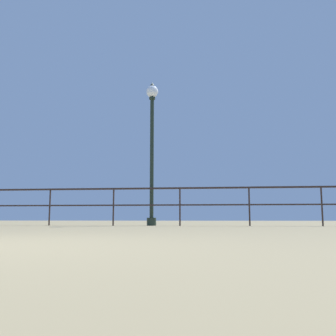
{
  "coord_description": "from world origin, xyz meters",
  "views": [
    {
      "loc": [
        1.88,
        -2.44,
        0.21
      ],
      "look_at": [
        0.67,
        7.49,
        1.55
      ],
      "focal_mm": 40.19,
      "sensor_mm": 36.0,
      "label": 1
    }
  ],
  "objects": [
    {
      "name": "pier_railing",
      "position": [
        -0.0,
        7.99,
        0.78
      ],
      "size": [
        24.66,
        0.05,
        1.06
      ],
      "color": "#31231E",
      "rests_on": "ground_plane"
    },
    {
      "name": "lamppost_center",
      "position": [
        0.12,
        8.17,
        2.6
      ],
      "size": [
        0.36,
        0.36,
        4.22
      ],
      "color": "#1F2C21",
      "rests_on": "ground_plane"
    }
  ]
}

